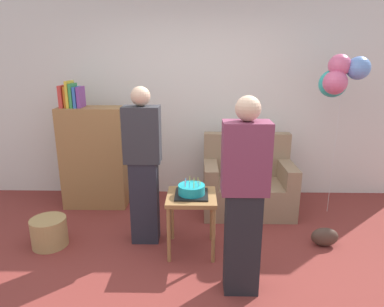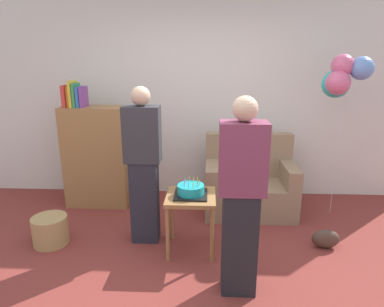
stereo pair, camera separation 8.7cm
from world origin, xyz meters
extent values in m
plane|color=maroon|center=(0.00, 0.00, 0.00)|extent=(8.00, 8.00, 0.00)
cube|color=silver|center=(0.00, 2.05, 1.35)|extent=(6.00, 0.10, 2.70)
cube|color=#8C7054|center=(0.64, 1.37, 0.20)|extent=(1.10, 0.70, 0.40)
cube|color=#8C7054|center=(0.64, 1.64, 0.68)|extent=(1.10, 0.16, 0.56)
cube|color=#8C7054|center=(0.17, 1.37, 0.52)|extent=(0.16, 0.70, 0.24)
cube|color=#8C7054|center=(1.11, 1.37, 0.52)|extent=(0.16, 0.70, 0.24)
cube|color=olive|center=(-1.32, 1.54, 0.65)|extent=(0.80, 0.36, 1.30)
cube|color=red|center=(-1.64, 1.54, 1.43)|extent=(0.04, 0.24, 0.27)
cube|color=orange|center=(-1.59, 1.54, 1.43)|extent=(0.04, 0.17, 0.25)
cube|color=gold|center=(-1.55, 1.54, 1.46)|extent=(0.03, 0.25, 0.32)
cube|color=#38934C|center=(-1.51, 1.54, 1.44)|extent=(0.04, 0.23, 0.29)
cube|color=#3366B7|center=(-1.47, 1.54, 1.42)|extent=(0.04, 0.25, 0.25)
cube|color=#7F3D93|center=(-1.42, 1.54, 1.42)|extent=(0.04, 0.23, 0.25)
cube|color=olive|center=(-0.05, 0.46, 0.58)|extent=(0.48, 0.48, 0.04)
cylinder|color=olive|center=(-0.26, 0.25, 0.28)|extent=(0.04, 0.04, 0.56)
cylinder|color=olive|center=(0.16, 0.25, 0.28)|extent=(0.04, 0.04, 0.56)
cylinder|color=olive|center=(-0.26, 0.67, 0.28)|extent=(0.04, 0.04, 0.56)
cylinder|color=olive|center=(0.16, 0.67, 0.28)|extent=(0.04, 0.04, 0.56)
cube|color=black|center=(-0.05, 0.46, 0.61)|extent=(0.32, 0.32, 0.02)
cylinder|color=teal|center=(-0.05, 0.46, 0.66)|extent=(0.26, 0.26, 0.09)
cylinder|color=#F2CC4C|center=(0.03, 0.45, 0.73)|extent=(0.01, 0.01, 0.05)
cylinder|color=#F2CC4C|center=(0.02, 0.51, 0.73)|extent=(0.01, 0.01, 0.06)
cylinder|color=#F2CC4C|center=(-0.02, 0.54, 0.73)|extent=(0.01, 0.01, 0.05)
cylinder|color=#F2CC4C|center=(-0.07, 0.55, 0.73)|extent=(0.01, 0.01, 0.06)
cylinder|color=#66B2E5|center=(-0.11, 0.51, 0.73)|extent=(0.01, 0.01, 0.05)
cylinder|color=#66B2E5|center=(-0.11, 0.46, 0.73)|extent=(0.01, 0.01, 0.05)
cylinder|color=#EA668C|center=(-0.11, 0.42, 0.73)|extent=(0.01, 0.01, 0.06)
cylinder|color=#66B2E5|center=(-0.07, 0.38, 0.74)|extent=(0.01, 0.01, 0.06)
cylinder|color=#F2CC4C|center=(-0.02, 0.38, 0.73)|extent=(0.01, 0.01, 0.05)
cylinder|color=#66B2E5|center=(0.02, 0.41, 0.74)|extent=(0.01, 0.01, 0.06)
cube|color=#23232D|center=(-0.54, 0.65, 0.44)|extent=(0.28, 0.20, 0.88)
cube|color=#2D2D33|center=(-0.54, 0.65, 1.16)|extent=(0.36, 0.22, 0.56)
sphere|color=#D1A889|center=(-0.54, 0.65, 1.53)|extent=(0.19, 0.19, 0.19)
cube|color=black|center=(0.38, -0.14, 0.44)|extent=(0.28, 0.20, 0.88)
cube|color=#75334C|center=(0.38, -0.14, 1.16)|extent=(0.36, 0.22, 0.56)
sphere|color=#D1A889|center=(0.38, -0.14, 1.53)|extent=(0.19, 0.19, 0.19)
cylinder|color=#A88451|center=(-1.52, 0.52, 0.15)|extent=(0.36, 0.36, 0.30)
ellipsoid|color=#473328|center=(1.33, 0.56, 0.10)|extent=(0.28, 0.14, 0.20)
cylinder|color=silver|center=(1.66, 1.38, 0.82)|extent=(0.00, 0.00, 1.63)
sphere|color=#668ED6|center=(1.80, 1.33, 1.78)|extent=(0.26, 0.26, 0.26)
sphere|color=#D65B84|center=(1.61, 1.38, 1.80)|extent=(0.25, 0.25, 0.25)
sphere|color=#2DADA8|center=(1.57, 1.42, 1.60)|extent=(0.32, 0.32, 0.32)
sphere|color=#D65B84|center=(1.55, 1.32, 1.62)|extent=(0.27, 0.27, 0.27)
camera|label=1|loc=(0.02, -2.58, 1.89)|focal=31.55mm
camera|label=2|loc=(0.11, -2.58, 1.89)|focal=31.55mm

